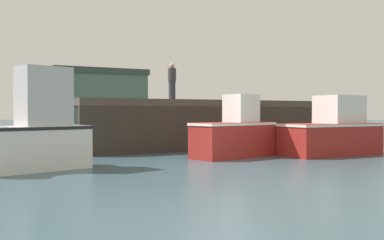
# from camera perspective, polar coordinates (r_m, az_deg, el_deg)

# --- Properties ---
(ground) EXTENTS (120.00, 160.00, 0.10)m
(ground) POSITION_cam_1_polar(r_m,az_deg,el_deg) (12.40, 4.10, -5.98)
(ground) COLOR #38515B
(pier) EXTENTS (12.50, 7.29, 1.92)m
(pier) POSITION_cam_1_polar(r_m,az_deg,el_deg) (20.22, 1.32, 1.41)
(pier) COLOR #473D33
(pier) RESTS_ON ground
(fishing_boat_near_left) EXTENTS (3.17, 1.88, 2.60)m
(fishing_boat_near_left) POSITION_cam_1_polar(r_m,az_deg,el_deg) (11.94, -19.63, -1.30)
(fishing_boat_near_left) COLOR silver
(fishing_boat_near_left) RESTS_ON ground
(fishing_boat_near_right) EXTENTS (3.12, 1.73, 2.03)m
(fishing_boat_near_right) POSITION_cam_1_polar(r_m,az_deg,el_deg) (14.65, 5.35, -1.77)
(fishing_boat_near_right) COLOR maroon
(fishing_boat_near_right) RESTS_ON ground
(fishing_boat_mid) EXTENTS (3.54, 1.58, 2.02)m
(fishing_boat_mid) POSITION_cam_1_polar(r_m,az_deg,el_deg) (16.08, 17.09, -1.50)
(fishing_boat_mid) COLOR maroon
(fishing_boat_mid) RESTS_ON ground
(rowboat) EXTENTS (1.58, 1.07, 0.40)m
(rowboat) POSITION_cam_1_polar(r_m,az_deg,el_deg) (18.40, 14.80, -3.00)
(rowboat) COLOR white
(rowboat) RESTS_ON ground
(dockworker) EXTENTS (0.34, 0.34, 1.58)m
(dockworker) POSITION_cam_1_polar(r_m,az_deg,el_deg) (19.11, -2.52, 4.78)
(dockworker) COLOR #2D3342
(dockworker) RESTS_ON pier
(warehouse) EXTENTS (8.18, 5.32, 5.13)m
(warehouse) POSITION_cam_1_polar(r_m,az_deg,el_deg) (40.81, -12.04, 2.60)
(warehouse) COLOR #4C6656
(warehouse) RESTS_ON ground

